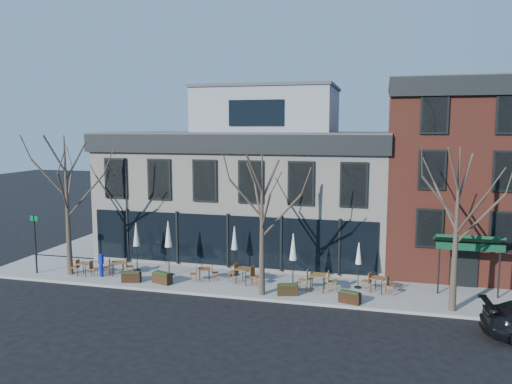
# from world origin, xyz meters

# --- Properties ---
(ground) EXTENTS (120.00, 120.00, 0.00)m
(ground) POSITION_xyz_m (0.00, 0.00, 0.00)
(ground) COLOR black
(ground) RESTS_ON ground
(sidewalk_front) EXTENTS (33.50, 4.70, 0.15)m
(sidewalk_front) POSITION_xyz_m (3.25, -2.15, 0.07)
(sidewalk_front) COLOR gray
(sidewalk_front) RESTS_ON ground
(sidewalk_side) EXTENTS (4.50, 12.00, 0.15)m
(sidewalk_side) POSITION_xyz_m (-11.25, 6.00, 0.07)
(sidewalk_side) COLOR gray
(sidewalk_side) RESTS_ON ground
(corner_building) EXTENTS (18.39, 10.39, 11.10)m
(corner_building) POSITION_xyz_m (0.07, 5.07, 4.72)
(corner_building) COLOR beige
(corner_building) RESTS_ON ground
(red_brick_building) EXTENTS (8.20, 11.78, 11.18)m
(red_brick_building) POSITION_xyz_m (13.00, 4.98, 5.64)
(red_brick_building) COLOR brown
(red_brick_building) RESTS_ON ground
(tree_corner) EXTENTS (3.93, 3.98, 7.92)m
(tree_corner) POSITION_xyz_m (-8.49, -3.20, 4.25)
(tree_corner) COLOR #382B21
(tree_corner) RESTS_ON sidewalk_front
(tree_mid) EXTENTS (3.50, 3.55, 7.04)m
(tree_mid) POSITION_xyz_m (3.01, -3.90, 3.79)
(tree_mid) COLOR #382B21
(tree_mid) RESTS_ON sidewalk_front
(tree_right) EXTENTS (3.72, 3.77, 7.48)m
(tree_right) POSITION_xyz_m (12.01, -3.90, 4.02)
(tree_right) COLOR #382B21
(tree_right) RESTS_ON sidewalk_front
(sign_pole) EXTENTS (0.50, 0.10, 3.40)m
(sign_pole) POSITION_xyz_m (-10.50, -3.50, 2.07)
(sign_pole) COLOR black
(sign_pole) RESTS_ON sidewalk_front
(call_box) EXTENTS (0.27, 0.27, 1.36)m
(call_box) POSITION_xyz_m (-6.48, -3.22, 0.87)
(call_box) COLOR #0D1FAD
(call_box) RESTS_ON sidewalk_front
(cafe_set_0) EXTENTS (1.65, 0.68, 0.86)m
(cafe_set_0) POSITION_xyz_m (-7.54, -3.26, 0.59)
(cafe_set_0) COLOR brown
(cafe_set_0) RESTS_ON sidewalk_front
(cafe_set_1) EXTENTS (1.77, 1.07, 0.92)m
(cafe_set_1) POSITION_xyz_m (-5.73, -2.70, 0.62)
(cafe_set_1) COLOR brown
(cafe_set_1) RESTS_ON sidewalk_front
(cafe_set_2) EXTENTS (1.61, 0.99, 0.83)m
(cafe_set_2) POSITION_xyz_m (-0.59, -2.48, 0.58)
(cafe_set_2) COLOR brown
(cafe_set_2) RESTS_ON sidewalk_front
(cafe_set_3) EXTENTS (2.00, 1.08, 1.03)m
(cafe_set_3) POSITION_xyz_m (1.66, -2.43, 0.68)
(cafe_set_3) COLOR brown
(cafe_set_3) RESTS_ON sidewalk_front
(cafe_set_4) EXTENTS (2.00, 0.81, 1.06)m
(cafe_set_4) POSITION_xyz_m (5.65, -2.67, 0.69)
(cafe_set_4) COLOR brown
(cafe_set_4) RESTS_ON sidewalk_front
(cafe_set_5) EXTENTS (1.80, 1.08, 0.93)m
(cafe_set_5) POSITION_xyz_m (8.68, -2.12, 0.63)
(cafe_set_5) COLOR brown
(cafe_set_5) RESTS_ON sidewalk_front
(umbrella_0) EXTENTS (0.46, 0.46, 2.86)m
(umbrella_0) POSITION_xyz_m (-5.05, -1.72, 2.17)
(umbrella_0) COLOR black
(umbrella_0) RESTS_ON sidewalk_front
(umbrella_1) EXTENTS (0.50, 0.50, 3.13)m
(umbrella_1) POSITION_xyz_m (-2.90, -2.01, 2.36)
(umbrella_1) COLOR black
(umbrella_1) RESTS_ON sidewalk_front
(umbrella_2) EXTENTS (0.46, 0.46, 2.86)m
(umbrella_2) POSITION_xyz_m (0.73, -1.13, 2.17)
(umbrella_2) COLOR black
(umbrella_2) RESTS_ON sidewalk_front
(umbrella_3) EXTENTS (0.47, 0.47, 2.94)m
(umbrella_3) POSITION_xyz_m (4.36, -2.68, 2.23)
(umbrella_3) COLOR black
(umbrella_3) RESTS_ON sidewalk_front
(umbrella_4) EXTENTS (0.39, 0.39, 2.44)m
(umbrella_4) POSITION_xyz_m (7.64, -1.66, 1.87)
(umbrella_4) COLOR black
(umbrella_4) RESTS_ON sidewalk_front
(planter_0) EXTENTS (1.07, 0.61, 0.57)m
(planter_0) POSITION_xyz_m (-4.35, -3.70, 0.43)
(planter_0) COLOR black
(planter_0) RESTS_ON sidewalk_front
(planter_1) EXTENTS (1.20, 0.79, 0.62)m
(planter_1) POSITION_xyz_m (-2.63, -3.50, 0.46)
(planter_1) COLOR black
(planter_1) RESTS_ON sidewalk_front
(planter_2) EXTENTS (1.10, 0.68, 0.58)m
(planter_2) POSITION_xyz_m (4.28, -3.68, 0.44)
(planter_2) COLOR black
(planter_2) RESTS_ON sidewalk_front
(planter_3) EXTENTS (1.10, 0.68, 0.58)m
(planter_3) POSITION_xyz_m (7.38, -4.08, 0.44)
(planter_3) COLOR black
(planter_3) RESTS_ON sidewalk_front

